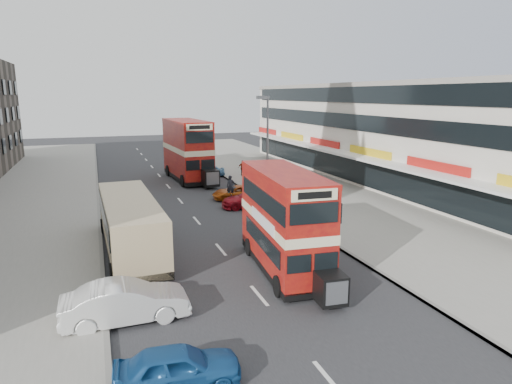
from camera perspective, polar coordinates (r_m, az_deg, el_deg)
name	(u,v)px	position (r m, az deg, el deg)	size (l,w,h in m)	color
ground	(277,318)	(17.42, 2.77, -15.79)	(160.00, 160.00, 0.00)	#28282B
road_surface	(180,201)	(35.63, -9.68, -1.12)	(12.00, 90.00, 0.01)	#28282B
pavement_right	(316,189)	(39.44, 7.71, 0.36)	(12.00, 90.00, 0.15)	gray
pavement_left	(9,213)	(35.62, -29.04, -2.42)	(12.00, 90.00, 0.15)	gray
kerb_left	(99,206)	(35.11, -19.52, -1.75)	(0.20, 90.00, 0.16)	gray
kerb_right	(253,194)	(37.13, -0.39, -0.28)	(0.20, 90.00, 0.16)	gray
commercial_row	(382,132)	(44.62, 15.85, 7.40)	(9.90, 46.20, 9.30)	beige
street_lamp	(267,140)	(34.66, 1.37, 6.70)	(1.00, 0.20, 8.12)	slate
bus_main	(284,221)	(20.87, 3.65, -3.72)	(2.96, 8.59, 4.64)	black
bus_second	(188,150)	(43.90, -8.77, 5.37)	(3.40, 10.27, 5.63)	black
coach	(130,223)	(24.45, -15.82, -3.83)	(2.91, 10.23, 2.69)	black
car_left_near	(178,367)	(13.82, -9.99, -21.21)	(1.46, 3.63, 1.24)	#1A5090
car_left_front	(126,302)	(17.50, -16.36, -13.40)	(1.60, 4.60, 1.51)	silver
car_right_a	(253,199)	(32.99, -0.44, -0.84)	(1.87, 4.61, 1.34)	#A6101D
car_right_b	(237,193)	(35.57, -2.42, -0.07)	(1.83, 3.97, 1.10)	#CB5A14
car_right_c	(207,171)	(45.55, -6.24, 2.68)	(1.40, 3.48, 1.19)	#598BB3
pedestrian_near	(311,193)	(33.12, 7.01, -0.14)	(0.69, 0.47, 1.87)	gray
pedestrian_far	(242,168)	(45.23, -1.75, 3.12)	(0.92, 0.38, 1.57)	gray
cyclist	(231,193)	(34.73, -3.27, -0.11)	(0.77, 1.68, 2.08)	gray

